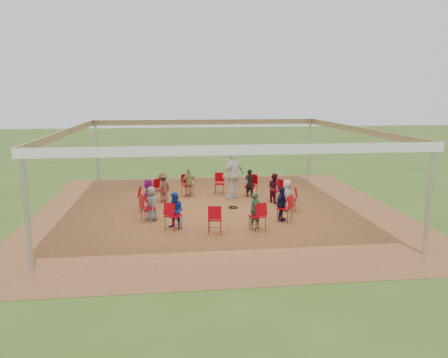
{
  "coord_description": "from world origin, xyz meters",
  "views": [
    {
      "loc": [
        -1.64,
        -15.28,
        4.19
      ],
      "look_at": [
        0.27,
        0.3,
        1.11
      ],
      "focal_mm": 35.0,
      "sensor_mm": 36.0,
      "label": 1
    }
  ],
  "objects": [
    {
      "name": "tent",
      "position": [
        0.0,
        0.0,
        2.37
      ],
      "size": [
        10.33,
        10.33,
        3.0
      ],
      "color": "#B2B2B7",
      "rests_on": "ground"
    },
    {
      "name": "chair_0",
      "position": [
        2.6,
        -0.36,
        0.45
      ],
      "size": [
        0.49,
        0.48,
        0.9
      ],
      "primitive_type": null,
      "rotation": [
        0.0,
        0.0,
        1.43
      ],
      "color": "#A90009",
      "rests_on": "ground"
    },
    {
      "name": "chair_7",
      "position": [
        -2.43,
        -0.99,
        0.45
      ],
      "size": [
        0.57,
        0.55,
        0.9
      ],
      "primitive_type": null,
      "rotation": [
        0.0,
        0.0,
        -1.19
      ],
      "color": "#A90009",
      "rests_on": "ground"
    },
    {
      "name": "dirt_patch",
      "position": [
        0.0,
        0.0,
        0.01
      ],
      "size": [
        13.0,
        13.0,
        0.0
      ],
      "primitive_type": "plane",
      "color": "brown",
      "rests_on": "ground"
    },
    {
      "name": "chair_8",
      "position": [
        -1.61,
        -2.07,
        0.45
      ],
      "size": [
        0.6,
        0.61,
        0.9
      ],
      "primitive_type": null,
      "rotation": [
        0.0,
        0.0,
        -0.66
      ],
      "color": "#A90009",
      "rests_on": "ground"
    },
    {
      "name": "person_seated_2",
      "position": [
        1.54,
        1.98,
        0.58
      ],
      "size": [
        0.5,
        0.48,
        1.16
      ],
      "primitive_type": "imported",
      "rotation": [
        0.0,
        0.0,
        2.48
      ],
      "color": "black",
      "rests_on": "ground"
    },
    {
      "name": "person_seated_9",
      "position": [
        1.98,
        -1.54,
        0.58
      ],
      "size": [
        0.69,
        0.75,
        1.16
      ],
      "primitive_type": "imported",
      "rotation": [
        0.0,
        0.0,
        0.91
      ],
      "color": "#14153A",
      "rests_on": "ground"
    },
    {
      "name": "standing_person",
      "position": [
        0.84,
        1.86,
        0.96
      ],
      "size": [
        1.24,
        1.12,
        1.91
      ],
      "primitive_type": "imported",
      "rotation": [
        0.0,
        0.0,
        3.77
      ],
      "color": "silver",
      "rests_on": "ground"
    },
    {
      "name": "person_seated_1",
      "position": [
        2.32,
        0.94,
        0.58
      ],
      "size": [
        0.51,
        0.64,
        1.16
      ],
      "primitive_type": "imported",
      "rotation": [
        0.0,
        0.0,
        1.96
      ],
      "color": "#440D1B",
      "rests_on": "ground"
    },
    {
      "name": "laptop",
      "position": [
        2.32,
        -0.32,
        0.55
      ],
      "size": [
        0.28,
        0.33,
        0.21
      ],
      "rotation": [
        0.0,
        0.0,
        1.43
      ],
      "color": "#B7B7BC",
      "rests_on": "ground"
    },
    {
      "name": "chair_2",
      "position": [
        1.61,
        2.07,
        0.45
      ],
      "size": [
        0.6,
        0.61,
        0.9
      ],
      "primitive_type": null,
      "rotation": [
        0.0,
        0.0,
        2.48
      ],
      "color": "#A90009",
      "rests_on": "ground"
    },
    {
      "name": "chair_11",
      "position": [
        2.07,
        -1.61,
        0.45
      ],
      "size": [
        0.61,
        0.6,
        0.9
      ],
      "primitive_type": null,
      "rotation": [
        0.0,
        0.0,
        0.91
      ],
      "color": "#A90009",
      "rests_on": "ground"
    },
    {
      "name": "chair_10",
      "position": [
        0.99,
        -2.43,
        0.45
      ],
      "size": [
        0.55,
        0.57,
        0.9
      ],
      "primitive_type": null,
      "rotation": [
        0.0,
        0.0,
        0.39
      ],
      "color": "#A90009",
      "rests_on": "ground"
    },
    {
      "name": "chair_5",
      "position": [
        -2.07,
        1.61,
        0.45
      ],
      "size": [
        0.61,
        0.6,
        0.9
      ],
      "primitive_type": null,
      "rotation": [
        0.0,
        0.0,
        -2.23
      ],
      "color": "#A90009",
      "rests_on": "ground"
    },
    {
      "name": "person_seated_3",
      "position": [
        -0.94,
        2.32,
        0.58
      ],
      "size": [
        0.76,
        0.58,
        1.16
      ],
      "primitive_type": "imported",
      "rotation": [
        0.0,
        0.0,
        -2.76
      ],
      "color": "#918255",
      "rests_on": "ground"
    },
    {
      "name": "chair_6",
      "position": [
        -2.6,
        0.36,
        0.45
      ],
      "size": [
        0.49,
        0.48,
        0.9
      ],
      "primitive_type": null,
      "rotation": [
        0.0,
        0.0,
        -1.71
      ],
      "color": "#A90009",
      "rests_on": "ground"
    },
    {
      "name": "person_seated_6",
      "position": [
        -2.32,
        -0.94,
        0.58
      ],
      "size": [
        0.51,
        0.64,
        1.16
      ],
      "primitive_type": "imported",
      "rotation": [
        0.0,
        0.0,
        -1.19
      ],
      "color": "slate",
      "rests_on": "ground"
    },
    {
      "name": "chair_4",
      "position": [
        -0.99,
        2.43,
        0.45
      ],
      "size": [
        0.55,
        0.57,
        0.9
      ],
      "primitive_type": null,
      "rotation": [
        0.0,
        0.0,
        -2.76
      ],
      "color": "#A90009",
      "rests_on": "ground"
    },
    {
      "name": "chair_1",
      "position": [
        2.43,
        0.99,
        0.45
      ],
      "size": [
        0.57,
        0.55,
        0.9
      ],
      "primitive_type": null,
      "rotation": [
        0.0,
        0.0,
        1.96
      ],
      "color": "#A90009",
      "rests_on": "ground"
    },
    {
      "name": "cable_coil",
      "position": [
        0.62,
        0.29,
        0.02
      ],
      "size": [
        0.44,
        0.44,
        0.03
      ],
      "rotation": [
        0.0,
        0.0,
        0.38
      ],
      "color": "black",
      "rests_on": "ground"
    },
    {
      "name": "chair_9",
      "position": [
        -0.36,
        -2.6,
        0.45
      ],
      "size": [
        0.48,
        0.49,
        0.9
      ],
      "primitive_type": null,
      "rotation": [
        0.0,
        0.0,
        -0.14
      ],
      "color": "#A90009",
      "rests_on": "ground"
    },
    {
      "name": "ground",
      "position": [
        0.0,
        0.0,
        0.0
      ],
      "size": [
        80.0,
        80.0,
        0.0
      ],
      "primitive_type": "plane",
      "color": "#36561B",
      "rests_on": "ground"
    },
    {
      "name": "person_seated_7",
      "position": [
        -1.54,
        -1.98,
        0.58
      ],
      "size": [
        0.64,
        0.6,
        1.16
      ],
      "primitive_type": "imported",
      "rotation": [
        0.0,
        0.0,
        -0.66
      ],
      "color": "#12359C",
      "rests_on": "ground"
    },
    {
      "name": "person_seated_8",
      "position": [
        0.94,
        -2.32,
        0.58
      ],
      "size": [
        0.49,
        0.41,
        1.16
      ],
      "primitive_type": "imported",
      "rotation": [
        0.0,
        0.0,
        0.39
      ],
      "color": "#244330",
      "rests_on": "ground"
    },
    {
      "name": "person_seated_5",
      "position": [
        -2.48,
        0.34,
        0.58
      ],
      "size": [
        0.54,
        1.12,
        1.16
      ],
      "primitive_type": "imported",
      "rotation": [
        0.0,
        0.0,
        -1.71
      ],
      "color": "#850D72",
      "rests_on": "ground"
    },
    {
      "name": "chair_3",
      "position": [
        0.36,
        2.6,
        0.45
      ],
      "size": [
        0.48,
        0.49,
        0.9
      ],
      "primitive_type": null,
      "rotation": [
        0.0,
        0.0,
        3.0
      ],
      "color": "#A90009",
      "rests_on": "ground"
    },
    {
      "name": "person_seated_0",
      "position": [
        2.48,
        -0.34,
        0.58
      ],
      "size": [
        0.39,
        0.6,
        1.16
      ],
      "primitive_type": "imported",
      "rotation": [
        0.0,
        0.0,
        1.43
      ],
      "color": "#AEA69B",
      "rests_on": "ground"
    },
    {
      "name": "person_seated_4",
      "position": [
        -1.98,
        1.54,
        0.58
      ],
      "size": [
        0.75,
        0.82,
        1.16
      ],
      "primitive_type": "imported",
      "rotation": [
        0.0,
        0.0,
        -2.23
      ],
      "color": "brown",
      "rests_on": "ground"
    }
  ]
}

